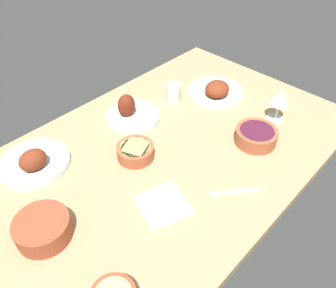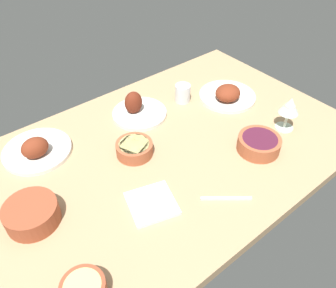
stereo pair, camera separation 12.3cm
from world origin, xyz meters
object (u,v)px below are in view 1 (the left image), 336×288
(folded_napkin, at_px, (163,205))
(bowl_onions, at_px, (256,136))
(plate_near_viewer, at_px, (131,112))
(plate_center_main, at_px, (34,162))
(bowl_potatoes, at_px, (135,151))
(water_tumbler, at_px, (173,92))
(wine_glass, at_px, (280,98))
(plate_far_side, at_px, (216,91))
(fork_loose, at_px, (235,192))
(bowl_soup, at_px, (42,227))

(folded_napkin, bearing_deg, bowl_onions, 174.97)
(plate_near_viewer, relative_size, plate_center_main, 0.91)
(bowl_potatoes, relative_size, folded_napkin, 0.94)
(plate_center_main, distance_m, folded_napkin, 0.48)
(bowl_onions, relative_size, water_tumbler, 2.00)
(bowl_onions, relative_size, wine_glass, 1.10)
(plate_near_viewer, xyz_separation_m, bowl_onions, (-0.22, 0.45, 0.00))
(plate_far_side, distance_m, fork_loose, 0.56)
(plate_center_main, height_order, folded_napkin, plate_center_main)
(bowl_potatoes, relative_size, fork_loose, 0.82)
(plate_far_side, height_order, fork_loose, plate_far_side)
(bowl_soup, distance_m, folded_napkin, 0.35)
(plate_center_main, relative_size, bowl_onions, 1.58)
(bowl_soup, height_order, water_tumbler, water_tumbler)
(bowl_potatoes, distance_m, fork_loose, 0.37)
(bowl_onions, relative_size, fork_loose, 0.95)
(plate_near_viewer, bearing_deg, bowl_soup, 23.34)
(water_tumbler, relative_size, fork_loose, 0.48)
(plate_center_main, bearing_deg, plate_far_side, 166.71)
(wine_glass, bearing_deg, bowl_soup, -11.88)
(plate_far_side, relative_size, wine_glass, 1.74)
(plate_far_side, height_order, plate_center_main, plate_center_main)
(bowl_onions, height_order, folded_napkin, bowl_onions)
(plate_near_viewer, distance_m, plate_center_main, 0.42)
(plate_center_main, height_order, bowl_soup, plate_center_main)
(bowl_soup, relative_size, bowl_onions, 1.02)
(plate_far_side, relative_size, folded_napkin, 1.73)
(plate_near_viewer, bearing_deg, plate_center_main, -4.40)
(plate_far_side, distance_m, folded_napkin, 0.65)
(folded_napkin, bearing_deg, plate_far_side, -156.96)
(bowl_onions, bearing_deg, plate_center_main, -37.03)
(wine_glass, relative_size, water_tumbler, 1.82)
(plate_center_main, distance_m, water_tumbler, 0.63)
(plate_far_side, bearing_deg, plate_center_main, -13.29)
(bowl_onions, bearing_deg, fork_loose, 19.14)
(folded_napkin, distance_m, fork_loose, 0.23)
(plate_near_viewer, relative_size, folded_napkin, 1.57)
(plate_center_main, bearing_deg, folded_napkin, 112.57)
(bowl_potatoes, xyz_separation_m, water_tumbler, (-0.35, -0.15, 0.01))
(folded_napkin, relative_size, fork_loose, 0.87)
(plate_center_main, relative_size, fork_loose, 1.51)
(plate_center_main, height_order, fork_loose, plate_center_main)
(plate_center_main, height_order, bowl_onions, plate_center_main)
(bowl_onions, distance_m, fork_loose, 0.27)
(bowl_potatoes, xyz_separation_m, wine_glass, (-0.54, 0.25, 0.07))
(wine_glass, relative_size, folded_napkin, 1.00)
(plate_center_main, bearing_deg, plate_near_viewer, 175.60)
(plate_center_main, relative_size, bowl_potatoes, 1.85)
(fork_loose, bearing_deg, plate_near_viewer, -55.36)
(wine_glass, bearing_deg, plate_near_viewer, -47.23)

